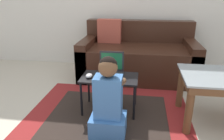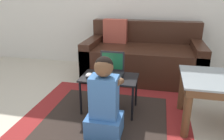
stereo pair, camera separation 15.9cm
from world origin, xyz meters
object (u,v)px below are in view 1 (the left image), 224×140
couch (137,57)px  laptop (111,71)px  laptop_desk (110,81)px  person_seated (108,103)px  computer_mouse (89,76)px

couch → laptop: couch is taller
laptop_desk → person_seated: bearing=-82.8°
couch → laptop: bearing=-103.3°
computer_mouse → couch: bearing=68.4°
couch → computer_mouse: size_ratio=17.39×
couch → computer_mouse: couch is taller
computer_mouse → laptop: bearing=26.5°
person_seated → computer_mouse: bearing=124.7°
computer_mouse → person_seated: 0.47m
laptop → computer_mouse: laptop is taller
laptop → computer_mouse: (-0.21, -0.10, -0.02)m
computer_mouse → person_seated: person_seated is taller
couch → laptop: 1.10m
laptop_desk → laptop: laptop is taller
laptop → couch: bearing=76.7°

